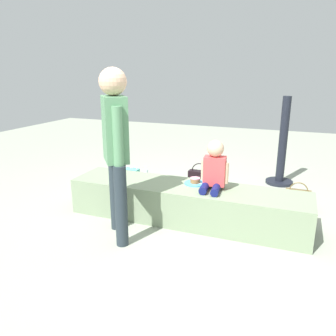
{
  "coord_description": "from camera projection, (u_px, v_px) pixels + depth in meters",
  "views": [
    {
      "loc": [
        0.98,
        -3.02,
        1.49
      ],
      "look_at": [
        -0.1,
        -0.26,
        0.62
      ],
      "focal_mm": 35.52,
      "sensor_mm": 36.0,
      "label": 1
    }
  ],
  "objects": [
    {
      "name": "ground_plane",
      "position": [
        186.0,
        220.0,
        3.46
      ],
      "size": [
        12.0,
        12.0,
        0.0
      ],
      "primitive_type": "plane",
      "color": "#949C89"
    },
    {
      "name": "concrete_ledge",
      "position": [
        186.0,
        203.0,
        3.4
      ],
      "size": [
        2.42,
        0.54,
        0.37
      ],
      "primitive_type": "cube",
      "color": "gray",
      "rests_on": "ground_plane"
    },
    {
      "name": "child_seated",
      "position": [
        214.0,
        168.0,
        3.21
      ],
      "size": [
        0.28,
        0.32,
        0.48
      ],
      "color": "navy",
      "rests_on": "concrete_ledge"
    },
    {
      "name": "adult_standing",
      "position": [
        115.0,
        140.0,
        2.86
      ],
      "size": [
        0.34,
        0.38,
        1.52
      ],
      "color": "#242E35",
      "rests_on": "ground_plane"
    },
    {
      "name": "cake_plate",
      "position": [
        195.0,
        182.0,
        3.41
      ],
      "size": [
        0.22,
        0.22,
        0.07
      ],
      "color": "#4CA5D8",
      "rests_on": "concrete_ledge"
    },
    {
      "name": "gift_bag",
      "position": [
        132.0,
        180.0,
        4.24
      ],
      "size": [
        0.18,
        0.1,
        0.33
      ],
      "color": "#59C6B2",
      "rests_on": "ground_plane"
    },
    {
      "name": "railing_post",
      "position": [
        282.0,
        152.0,
        4.45
      ],
      "size": [
        0.36,
        0.36,
        1.18
      ],
      "color": "black",
      "rests_on": "ground_plane"
    },
    {
      "name": "water_bottle_near_gift",
      "position": [
        146.0,
        173.0,
        4.75
      ],
      "size": [
        0.07,
        0.07,
        0.18
      ],
      "color": "silver",
      "rests_on": "ground_plane"
    },
    {
      "name": "cake_box_white",
      "position": [
        244.0,
        196.0,
        3.92
      ],
      "size": [
        0.36,
        0.34,
        0.13
      ],
      "primitive_type": "cube",
      "rotation": [
        0.0,
        0.0,
        0.29
      ],
      "color": "white",
      "rests_on": "ground_plane"
    },
    {
      "name": "handbag_black_leather",
      "position": [
        199.0,
        180.0,
        4.32
      ],
      "size": [
        0.29,
        0.11,
        0.35
      ],
      "color": "black",
      "rests_on": "ground_plane"
    },
    {
      "name": "handbag_brown_canvas",
      "position": [
        298.0,
        199.0,
        3.7
      ],
      "size": [
        0.27,
        0.14,
        0.31
      ],
      "color": "brown",
      "rests_on": "ground_plane"
    }
  ]
}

